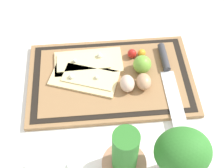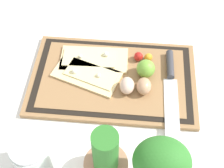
% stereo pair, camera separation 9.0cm
% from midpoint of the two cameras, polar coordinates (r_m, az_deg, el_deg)
% --- Properties ---
extents(ground_plane, '(6.00, 6.00, 0.00)m').
position_cam_midpoint_polar(ground_plane, '(0.95, -2.90, 0.47)').
color(ground_plane, white).
extents(cutting_board, '(0.50, 0.31, 0.02)m').
position_cam_midpoint_polar(cutting_board, '(0.94, -2.92, 0.77)').
color(cutting_board, '#997047').
rests_on(cutting_board, ground_plane).
extents(pizza_slice_near, '(0.21, 0.10, 0.02)m').
position_cam_midpoint_polar(pizza_slice_near, '(0.97, -7.16, 3.88)').
color(pizza_slice_near, beige).
rests_on(pizza_slice_near, cutting_board).
extents(pizza_slice_far, '(0.22, 0.16, 0.02)m').
position_cam_midpoint_polar(pizza_slice_far, '(0.94, -7.66, 1.12)').
color(pizza_slice_far, beige).
rests_on(pizza_slice_far, cutting_board).
extents(knife, '(0.04, 0.31, 0.02)m').
position_cam_midpoint_polar(knife, '(0.95, 7.42, 2.17)').
color(knife, silver).
rests_on(knife, cutting_board).
extents(egg_brown, '(0.04, 0.05, 0.04)m').
position_cam_midpoint_polar(egg_brown, '(0.90, 2.99, 0.23)').
color(egg_brown, tan).
rests_on(egg_brown, cutting_board).
extents(egg_pink, '(0.04, 0.05, 0.04)m').
position_cam_midpoint_polar(egg_pink, '(0.89, -0.06, -0.09)').
color(egg_pink, beige).
rests_on(egg_pink, cutting_board).
extents(lime, '(0.05, 0.05, 0.05)m').
position_cam_midpoint_polar(lime, '(0.93, 2.79, 3.43)').
color(lime, '#70A838').
rests_on(lime, cutting_board).
extents(cherry_tomato_red, '(0.03, 0.03, 0.03)m').
position_cam_midpoint_polar(cherry_tomato_red, '(0.97, 1.04, 5.44)').
color(cherry_tomato_red, red).
rests_on(cherry_tomato_red, cutting_board).
extents(cherry_tomato_yellow, '(0.03, 0.03, 0.03)m').
position_cam_midpoint_polar(cherry_tomato_yellow, '(0.98, 2.84, 5.51)').
color(cherry_tomato_yellow, gold).
rests_on(cherry_tomato_yellow, cutting_board).
extents(herb_pot, '(0.11, 0.11, 0.20)m').
position_cam_midpoint_polar(herb_pot, '(0.75, -1.27, -14.31)').
color(herb_pot, '#AD7A5B').
rests_on(herb_pot, ground_plane).
extents(herb_glass, '(0.12, 0.11, 0.20)m').
position_cam_midpoint_polar(herb_glass, '(0.71, 8.78, -13.38)').
color(herb_glass, silver).
rests_on(herb_glass, ground_plane).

